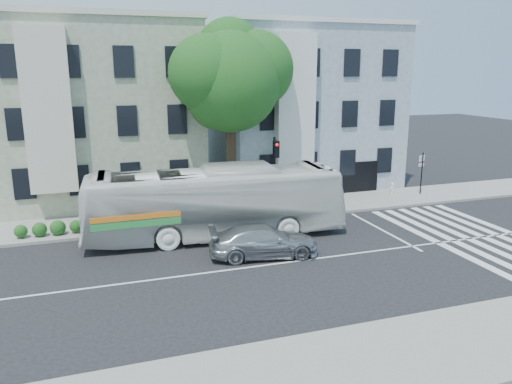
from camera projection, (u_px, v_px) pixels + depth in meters
name	position (u px, v px, depth m)	size (l,w,h in m)	color
ground	(286.00, 263.00, 21.71)	(120.00, 120.00, 0.00)	black
sidewalk_far	(234.00, 213.00, 29.05)	(80.00, 4.00, 0.15)	gray
sidewalk_near	(390.00, 359.00, 14.34)	(80.00, 4.00, 0.15)	gray
building_left	(98.00, 113.00, 32.02)	(12.00, 10.00, 11.00)	gray
building_right	(299.00, 107.00, 36.38)	(12.00, 10.00, 11.00)	gray
street_tree	(230.00, 76.00, 27.90)	(7.30, 5.90, 11.10)	#2D2116
bus	(215.00, 202.00, 24.69)	(12.82, 3.00, 3.57)	silver
sedan	(264.00, 241.00, 22.33)	(4.89, 1.99, 1.42)	#A4A6AB
hedge	(111.00, 223.00, 25.68)	(8.50, 0.84, 0.70)	#1F5A1D
traffic_signal	(275.00, 166.00, 27.75)	(0.48, 0.54, 4.57)	black
fire_hydrant	(392.00, 188.00, 32.99)	(0.46, 0.31, 0.80)	silver
far_sign_pole	(422.00, 168.00, 32.75)	(0.49, 0.23, 2.78)	black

